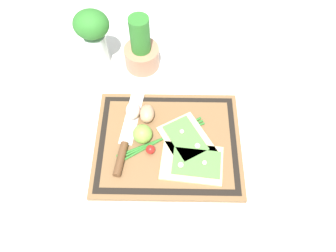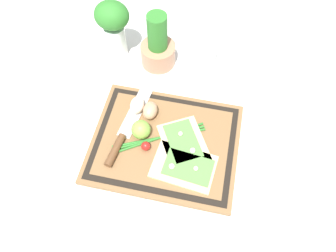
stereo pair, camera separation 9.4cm
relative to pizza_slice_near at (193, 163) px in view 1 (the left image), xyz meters
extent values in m
plane|color=silver|center=(-0.07, 0.07, -0.02)|extent=(6.00, 6.00, 0.00)
cube|color=brown|center=(-0.07, 0.07, -0.02)|extent=(0.42, 0.34, 0.02)
cube|color=black|center=(-0.07, 0.07, -0.01)|extent=(0.39, 0.31, 0.00)
cube|color=brown|center=(-0.07, 0.07, -0.01)|extent=(0.36, 0.28, 0.00)
cube|color=beige|center=(0.00, 0.00, 0.00)|extent=(0.18, 0.13, 0.01)
cube|color=#568942|center=(0.01, 0.00, 0.00)|extent=(0.14, 0.09, 0.00)
sphere|color=silver|center=(-0.03, -0.01, 0.01)|extent=(0.02, 0.02, 0.02)
sphere|color=silver|center=(0.03, 0.00, 0.01)|extent=(0.01, 0.01, 0.01)
cube|color=beige|center=(-0.01, 0.07, 0.00)|extent=(0.18, 0.20, 0.01)
cube|color=#568942|center=(-0.02, 0.08, 0.00)|extent=(0.13, 0.15, 0.00)
sphere|color=silver|center=(0.01, 0.05, 0.01)|extent=(0.02, 0.02, 0.02)
sphere|color=silver|center=(-0.03, 0.09, 0.01)|extent=(0.01, 0.01, 0.01)
cube|color=silver|center=(-0.18, 0.15, 0.00)|extent=(0.07, 0.19, 0.00)
cylinder|color=brown|center=(-0.20, 0.01, 0.01)|extent=(0.04, 0.10, 0.02)
ellipsoid|color=tan|center=(-0.13, 0.15, 0.02)|extent=(0.04, 0.06, 0.04)
ellipsoid|color=beige|center=(-0.17, 0.16, 0.02)|extent=(0.04, 0.06, 0.04)
sphere|color=#7FB742|center=(-0.14, 0.08, 0.02)|extent=(0.06, 0.06, 0.06)
sphere|color=red|center=(-0.12, 0.04, 0.01)|extent=(0.03, 0.03, 0.03)
cylinder|color=#2D7528|center=(-0.09, 0.07, 0.00)|extent=(0.25, 0.12, 0.01)
cylinder|color=#2D7528|center=(-0.09, 0.07, 0.00)|extent=(0.24, 0.13, 0.01)
cylinder|color=#2D7528|center=(-0.09, 0.07, 0.00)|extent=(0.23, 0.15, 0.01)
cylinder|color=#AD7A5B|center=(-0.16, 0.37, 0.01)|extent=(0.11, 0.11, 0.07)
cylinder|color=#2D7528|center=(-0.16, 0.37, 0.09)|extent=(0.06, 0.06, 0.16)
cylinder|color=silver|center=(-0.01, 0.40, 0.02)|extent=(0.07, 0.07, 0.08)
cylinder|color=#D16023|center=(-0.01, 0.40, -0.01)|extent=(0.07, 0.07, 0.03)
cylinder|color=silver|center=(-0.01, 0.40, 0.06)|extent=(0.07, 0.07, 0.01)
cylinder|color=silver|center=(-0.30, 0.39, 0.04)|extent=(0.07, 0.07, 0.12)
ellipsoid|color=#2D7528|center=(-0.30, 0.39, 0.14)|extent=(0.11, 0.10, 0.09)
camera|label=1|loc=(-0.06, -0.38, 0.82)|focal=35.00mm
camera|label=2|loc=(0.03, -0.36, 0.82)|focal=35.00mm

